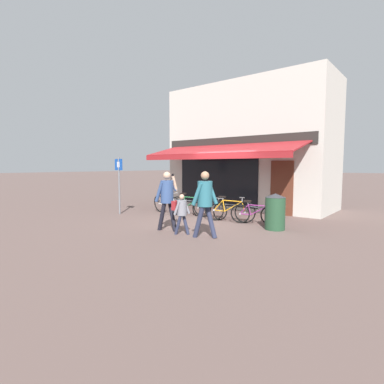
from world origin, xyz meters
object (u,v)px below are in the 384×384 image
Objects in this scene: bicycle_purple at (255,214)px; pedestrian_adult at (167,195)px; bicycle_green at (190,206)px; pedestrian_child at (181,209)px; litter_bin at (275,211)px; bicycle_orange at (229,210)px; pedestrian_second_adult at (205,198)px; bicycle_black at (209,209)px; parking_sign at (119,179)px; bicycle_silver at (167,204)px.

bicycle_purple is 0.91× the size of pedestrian_adult.
bicycle_green reaches higher than bicycle_purple.
litter_bin is at bearing 42.88° from pedestrian_child.
bicycle_purple is at bearing -6.79° from bicycle_orange.
bicycle_green is at bearing 166.21° from bicycle_orange.
pedestrian_second_adult is (-0.20, -2.48, 0.72)m from bicycle_purple.
bicycle_black is 2.73m from litter_bin.
bicycle_purple is (0.92, 0.09, -0.04)m from bicycle_orange.
pedestrian_adult is 0.78× the size of parking_sign.
bicycle_orange is at bearing 17.81° from parking_sign.
pedestrian_child reaches higher than bicycle_purple.
bicycle_black is 2.78m from pedestrian_child.
bicycle_orange is (0.94, -0.12, 0.04)m from bicycle_black.
bicycle_green is 2.77m from pedestrian_adult.
bicycle_silver is 1.01× the size of pedestrian_second_adult.
litter_bin is at bearing -20.21° from bicycle_orange.
parking_sign reaches higher than litter_bin.
bicycle_silver is 3.67m from pedestrian_child.
bicycle_silver reaches higher than bicycle_purple.
bicycle_black is 0.95m from bicycle_orange.
bicycle_black is 0.78× the size of parking_sign.
bicycle_green is at bearing 29.75° from parking_sign.
bicycle_silver reaches higher than bicycle_black.
bicycle_black is at bearing 120.05° from pedestrian_second_adult.
pedestrian_child is (-0.95, -2.57, 0.35)m from bicycle_purple.
bicycle_silver is 0.98× the size of bicycle_orange.
parking_sign is (-4.22, -1.36, 0.99)m from bicycle_orange.
bicycle_silver is 1.01× the size of bicycle_green.
pedestrian_second_adult is at bearing -85.58° from bicycle_orange.
bicycle_green is 3.54m from litter_bin.
bicycle_orange is at bearing -12.21° from bicycle_green.
pedestrian_adult is (0.30, -2.51, 0.72)m from bicycle_black.
bicycle_silver is 2.12m from parking_sign.
pedestrian_child is at bearing -30.64° from bicycle_silver.
litter_bin is at bearing 60.79° from pedestrian_second_adult.
pedestrian_second_adult is at bearing -111.50° from bicycle_purple.
bicycle_purple is (2.70, 0.05, -0.04)m from bicycle_green.
bicycle_orange is 2.58m from pedestrian_second_adult.
litter_bin is (3.53, -0.28, 0.15)m from bicycle_green.
pedestrian_adult is at bearing -16.13° from parking_sign.
bicycle_orange is at bearing 12.05° from bicycle_silver.
bicycle_purple is at bearing 12.88° from bicycle_silver.
bicycle_purple is (1.87, -0.03, 0.00)m from bicycle_black.
bicycle_green is 1.56× the size of pedestrian_child.
parking_sign reaches higher than pedestrian_adult.
parking_sign is (-3.58, 1.04, 0.31)m from pedestrian_adult.
bicycle_purple is (3.74, 0.21, -0.03)m from bicycle_silver.
pedestrian_adult is at bearing -36.65° from bicycle_silver.
bicycle_orange is at bearing 1.19° from bicycle_black.
pedestrian_child is at bearing -15.02° from parking_sign.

